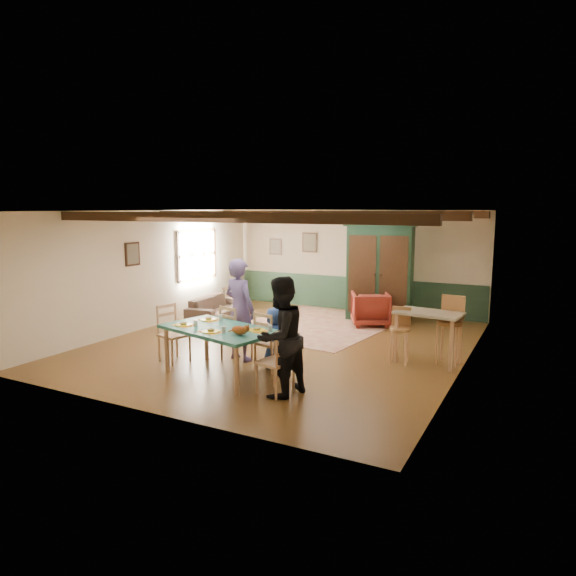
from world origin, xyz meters
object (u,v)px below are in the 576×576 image
at_px(sofa, 216,307).
at_px(table_lamp, 234,278).
at_px(dining_chair_end_left, 174,334).
at_px(person_man, 240,310).
at_px(armchair, 370,309).
at_px(bar_stool_right, 449,331).
at_px(end_table, 234,298).
at_px(dining_chair_end_right, 275,360).
at_px(dining_chair_far_left, 237,333).
at_px(person_woman, 280,337).
at_px(person_child, 275,338).
at_px(dining_table, 220,352).
at_px(cat, 239,329).
at_px(bar_stool_left, 400,336).
at_px(counter_table, 428,338).
at_px(dining_chair_far_right, 271,341).
at_px(armoire, 380,271).

xyz_separation_m(sofa, table_lamp, (-0.29, 1.26, 0.58)).
distance_m(dining_chair_end_left, table_lamp, 4.95).
height_order(person_man, armchair, person_man).
relative_size(dining_chair_end_left, bar_stool_right, 0.84).
bearing_deg(end_table, dining_chair_end_right, -51.39).
relative_size(dining_chair_far_left, person_woman, 0.58).
bearing_deg(dining_chair_end_right, person_child, -136.85).
bearing_deg(sofa, dining_chair_end_right, -142.94).
distance_m(dining_table, cat, 0.79).
xyz_separation_m(dining_chair_end_left, bar_stool_left, (3.65, 1.77, -0.01)).
relative_size(cat, counter_table, 0.34).
bearing_deg(dining_chair_far_left, person_man, -90.00).
bearing_deg(dining_chair_end_left, person_child, -62.70).
relative_size(bar_stool_left, bar_stool_right, 0.82).
distance_m(dining_chair_end_left, person_man, 1.26).
bearing_deg(dining_table, bar_stool_right, 36.63).
bearing_deg(armchair, dining_chair_end_left, 37.47).
distance_m(dining_chair_far_right, end_table, 5.57).
height_order(sofa, counter_table, counter_table).
distance_m(dining_chair_end_right, person_man, 1.93).
xyz_separation_m(dining_chair_end_right, table_lamp, (-4.17, 5.22, 0.34)).
relative_size(person_child, end_table, 1.85).
bearing_deg(dining_chair_far_left, bar_stool_left, -141.84).
height_order(dining_chair_end_right, end_table, dining_chair_end_right).
height_order(person_woman, bar_stool_right, person_woman).
xyz_separation_m(armoire, table_lamp, (-3.98, -0.47, -0.36)).
distance_m(person_man, end_table, 4.87).
bearing_deg(counter_table, armchair, 127.79).
height_order(armoire, end_table, armoire).
height_order(sofa, table_lamp, table_lamp).
relative_size(armchair, counter_table, 0.77).
height_order(person_man, armoire, armoire).
bearing_deg(dining_chair_far_left, bar_stool_right, -142.10).
bearing_deg(table_lamp, person_woman, -50.83).
relative_size(dining_table, person_woman, 1.09).
bearing_deg(armchair, person_child, 58.69).
height_order(sofa, bar_stool_left, bar_stool_left).
bearing_deg(dining_chair_far_right, bar_stool_left, -128.50).
bearing_deg(counter_table, dining_chair_far_right, -144.41).
xyz_separation_m(dining_chair_far_left, bar_stool_left, (2.67, 1.21, -0.01)).
relative_size(sofa, bar_stool_left, 1.89).
distance_m(dining_table, person_woman, 1.44).
bearing_deg(bar_stool_right, person_woman, -120.38).
height_order(person_woman, bar_stool_left, person_woman).
distance_m(dining_chair_far_left, bar_stool_right, 3.79).
height_order(dining_chair_end_left, dining_chair_end_right, same).
bearing_deg(armchair, table_lamp, -28.90).
bearing_deg(dining_chair_far_right, dining_table, 60.95).
bearing_deg(dining_table, dining_chair_far_left, 105.16).
height_order(dining_table, sofa, dining_table).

